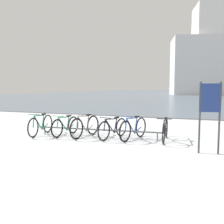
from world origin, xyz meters
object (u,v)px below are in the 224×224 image
(bicycle_0, at_px, (41,125))
(bicycle_2, at_px, (85,126))
(info_sign, at_px, (210,105))
(bicycle_3, at_px, (113,128))
(bicycle_1, at_px, (65,126))
(bicycle_5, at_px, (165,130))
(bicycle_4, at_px, (133,129))

(bicycle_0, height_order, bicycle_2, bicycle_2)
(bicycle_2, bearing_deg, info_sign, -12.59)
(bicycle_2, xyz_separation_m, bicycle_3, (1.01, 0.11, -0.03))
(bicycle_0, height_order, info_sign, info_sign)
(bicycle_0, height_order, bicycle_3, bicycle_0)
(bicycle_0, distance_m, bicycle_2, 1.72)
(bicycle_1, height_order, info_sign, info_sign)
(bicycle_0, distance_m, bicycle_5, 4.51)
(bicycle_4, xyz_separation_m, info_sign, (2.39, -1.10, 0.92))
(bicycle_2, distance_m, info_sign, 4.31)
(info_sign, bearing_deg, bicycle_1, 169.18)
(bicycle_4, relative_size, bicycle_5, 0.97)
(bicycle_5, bearing_deg, bicycle_0, -173.35)
(bicycle_4, height_order, bicycle_5, bicycle_4)
(bicycle_0, relative_size, bicycle_4, 1.02)
(bicycle_1, relative_size, bicycle_5, 0.93)
(bicycle_4, bearing_deg, bicycle_2, -173.94)
(bicycle_3, distance_m, bicycle_4, 0.71)
(bicycle_1, height_order, bicycle_4, bicycle_4)
(bicycle_1, bearing_deg, bicycle_3, 2.76)
(info_sign, bearing_deg, bicycle_4, 155.26)
(bicycle_1, bearing_deg, info_sign, -10.82)
(bicycle_0, relative_size, bicycle_3, 1.06)
(bicycle_2, xyz_separation_m, info_sign, (4.11, -0.92, 0.91))
(info_sign, bearing_deg, bicycle_3, 161.66)
(bicycle_5, distance_m, info_sign, 2.04)
(bicycle_0, xyz_separation_m, bicycle_4, (3.43, 0.40, 0.00))
(bicycle_2, bearing_deg, bicycle_3, 6.16)
(bicycle_1, bearing_deg, bicycle_0, -165.21)
(bicycle_0, distance_m, bicycle_1, 0.93)
(bicycle_2, xyz_separation_m, bicycle_5, (2.77, 0.30, -0.02))
(bicycle_1, distance_m, info_sign, 5.09)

